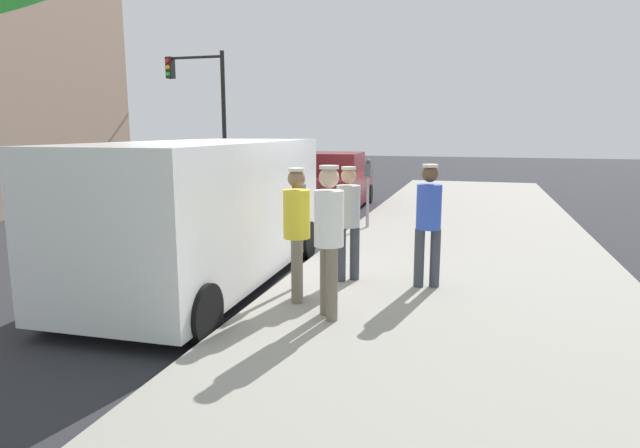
% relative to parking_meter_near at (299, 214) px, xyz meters
% --- Properties ---
extents(ground_plane, '(80.00, 80.00, 0.00)m').
position_rel_parking_meter_near_xyz_m(ground_plane, '(-1.35, 0.57, -1.18)').
color(ground_plane, '#2D2D33').
extents(sidewalk_slab, '(5.00, 32.00, 0.15)m').
position_rel_parking_meter_near_xyz_m(sidewalk_slab, '(2.15, 0.57, -1.11)').
color(sidewalk_slab, '#9E998E').
rests_on(sidewalk_slab, ground).
extents(parking_meter_near, '(0.14, 0.18, 1.52)m').
position_rel_parking_meter_near_xyz_m(parking_meter_near, '(0.00, 0.00, 0.00)').
color(parking_meter_near, gray).
rests_on(parking_meter_near, sidewalk_slab).
extents(parking_meter_far, '(0.14, 0.18, 1.52)m').
position_rel_parking_meter_near_xyz_m(parking_meter_far, '(0.00, 4.83, 0.00)').
color(parking_meter_far, gray).
rests_on(parking_meter_far, sidewalk_slab).
extents(pedestrian_in_gray, '(0.34, 0.34, 1.66)m').
position_rel_parking_meter_near_xyz_m(pedestrian_in_gray, '(0.58, 0.47, -0.09)').
color(pedestrian_in_gray, '#383D47').
rests_on(pedestrian_in_gray, sidewalk_slab).
extents(pedestrian_in_blue, '(0.35, 0.34, 1.71)m').
position_rel_parking_meter_near_xyz_m(pedestrian_in_blue, '(1.72, 0.47, -0.05)').
color(pedestrian_in_blue, '#383D47').
rests_on(pedestrian_in_blue, sidewalk_slab).
extents(pedestrian_in_white, '(0.34, 0.34, 1.78)m').
position_rel_parking_meter_near_xyz_m(pedestrian_in_white, '(0.73, -1.12, -0.01)').
color(pedestrian_in_white, '#726656').
rests_on(pedestrian_in_white, sidewalk_slab).
extents(pedestrian_in_yellow, '(0.34, 0.35, 1.70)m').
position_rel_parking_meter_near_xyz_m(pedestrian_in_yellow, '(0.17, -0.61, -0.06)').
color(pedestrian_in_yellow, '#726656').
rests_on(pedestrian_in_yellow, sidewalk_slab).
extents(parked_van, '(2.26, 5.26, 2.15)m').
position_rel_parking_meter_near_xyz_m(parked_van, '(-1.50, 0.09, -0.03)').
color(parked_van, white).
rests_on(parked_van, ground).
extents(parked_sedan_ahead, '(2.15, 4.49, 1.65)m').
position_rel_parking_meter_near_xyz_m(parked_sedan_ahead, '(-1.74, 8.20, -0.43)').
color(parked_sedan_ahead, maroon).
rests_on(parked_sedan_ahead, ground).
extents(traffic_light_corner, '(2.48, 0.42, 5.20)m').
position_rel_parking_meter_near_xyz_m(traffic_light_corner, '(-7.85, 12.01, 2.34)').
color(traffic_light_corner, black).
rests_on(traffic_light_corner, ground).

